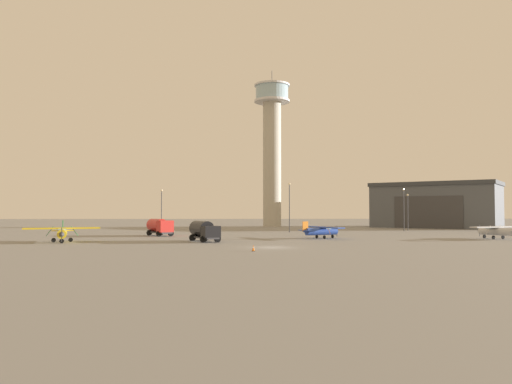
# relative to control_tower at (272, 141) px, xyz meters

# --- Properties ---
(ground_plane) EXTENTS (400.00, 400.00, 0.00)m
(ground_plane) POSITION_rel_control_tower_xyz_m (-5.85, -77.50, -24.17)
(ground_plane) COLOR gray
(control_tower) EXTENTS (10.02, 10.02, 44.21)m
(control_tower) POSITION_rel_control_tower_xyz_m (0.00, 0.00, 0.00)
(control_tower) COLOR #B2AD9E
(control_tower) RESTS_ON ground_plane
(hangar) EXTENTS (35.51, 32.42, 11.84)m
(hangar) POSITION_rel_control_tower_xyz_m (42.76, -9.98, -18.23)
(hangar) COLOR #4C5159
(hangar) RESTS_ON ground_plane
(airplane_blue) EXTENTS (7.24, 9.06, 2.80)m
(airplane_blue) POSITION_rel_control_tower_xyz_m (3.55, -58.84, -22.86)
(airplane_blue) COLOR #2847A8
(airplane_blue) RESTS_ON ground_plane
(airplane_yellow) EXTENTS (10.34, 8.13, 3.08)m
(airplane_yellow) POSITION_rel_control_tower_xyz_m (-35.29, -66.17, -22.74)
(airplane_yellow) COLOR gold
(airplane_yellow) RESTS_ON ground_plane
(airplane_silver) EXTENTS (9.71, 7.70, 2.95)m
(airplane_silver) POSITION_rel_control_tower_xyz_m (31.34, -61.59, -22.80)
(airplane_silver) COLOR #B7BABF
(airplane_silver) RESTS_ON ground_plane
(truck_fuel_tanker_black) EXTENTS (5.00, 7.18, 3.00)m
(truck_fuel_tanker_black) POSITION_rel_control_tower_xyz_m (-14.98, -65.64, -22.52)
(truck_fuel_tanker_black) COLOR #38383D
(truck_fuel_tanker_black) RESTS_ON ground_plane
(truck_fuel_tanker_red) EXTENTS (5.52, 6.64, 3.04)m
(truck_fuel_tanker_red) POSITION_rel_control_tower_xyz_m (-23.94, -49.20, -22.47)
(truck_fuel_tanker_red) COLOR #38383D
(truck_fuel_tanker_red) RESTS_ON ground_plane
(light_post_west) EXTENTS (0.44, 0.44, 8.22)m
(light_post_west) POSITION_rel_control_tower_xyz_m (28.26, -29.45, -19.24)
(light_post_west) COLOR #38383D
(light_post_west) RESTS_ON ground_plane
(light_post_east) EXTENTS (0.44, 0.44, 9.32)m
(light_post_east) POSITION_rel_control_tower_xyz_m (-27.12, -25.42, -18.67)
(light_post_east) COLOR #38383D
(light_post_east) RESTS_ON ground_plane
(light_post_north) EXTENTS (0.44, 0.44, 9.37)m
(light_post_north) POSITION_rel_control_tower_xyz_m (26.86, -30.92, -18.64)
(light_post_north) COLOR #38383D
(light_post_north) RESTS_ON ground_plane
(light_post_centre) EXTENTS (0.44, 0.44, 10.30)m
(light_post_centre) POSITION_rel_control_tower_xyz_m (0.94, -35.99, -18.16)
(light_post_centre) COLOR #38383D
(light_post_centre) RESTS_ON ground_plane
(traffic_cone_near_left) EXTENTS (0.36, 0.36, 0.72)m
(traffic_cone_near_left) POSITION_rel_control_tower_xyz_m (-8.33, -83.01, -23.82)
(traffic_cone_near_left) COLOR black
(traffic_cone_near_left) RESTS_ON ground_plane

